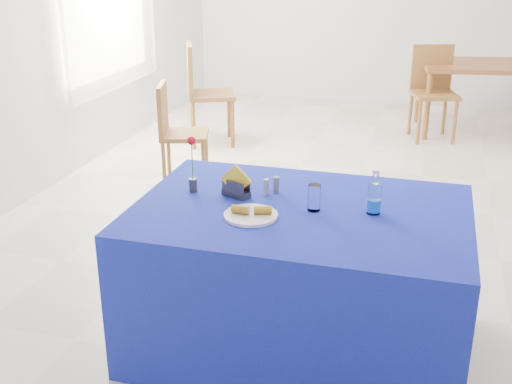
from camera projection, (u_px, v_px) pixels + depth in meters
floor at (348, 201)px, 5.18m from camera, size 7.00×7.00×0.00m
plate at (251, 215)px, 2.98m from camera, size 0.25×0.25×0.01m
drinking_glass at (314, 198)px, 3.03m from camera, size 0.06×0.06×0.13m
salt_shaker at (266, 187)px, 3.22m from camera, size 0.03×0.03×0.08m
pepper_shaker at (276, 185)px, 3.25m from camera, size 0.03×0.03×0.08m
blue_table at (299, 278)px, 3.21m from camera, size 1.60×1.10×0.76m
water_bottle at (374, 199)px, 2.99m from camera, size 0.07×0.07×0.21m
napkin_holder at (236, 187)px, 3.20m from camera, size 0.16×0.11×0.17m
rose_vase at (192, 166)px, 3.23m from camera, size 0.04×0.04×0.29m
oak_table at (483, 70)px, 6.80m from camera, size 1.40×1.02×0.76m
chair_bg_left at (433, 85)px, 6.67m from camera, size 0.54×0.54×0.96m
chair_win_a at (175, 127)px, 5.40m from camera, size 0.48×0.48×0.87m
chair_win_b at (202, 87)px, 6.45m from camera, size 0.60×0.60×1.02m
banana_pieces at (252, 210)px, 2.97m from camera, size 0.19×0.08×0.04m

